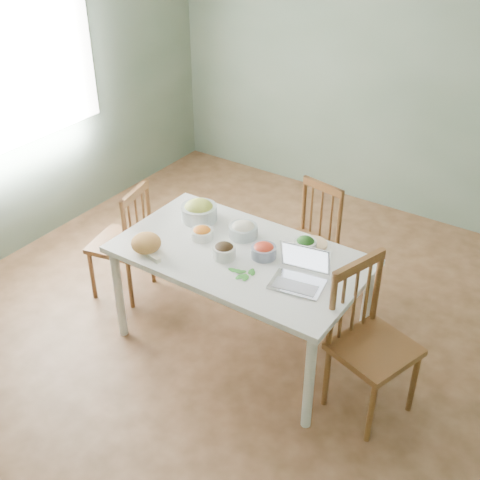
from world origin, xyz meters
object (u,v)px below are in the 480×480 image
Objects in this scene: dining_table at (240,300)px; chair_left at (119,240)px; bowl_squash at (199,210)px; laptop at (298,271)px; chair_right at (375,346)px; chair_far at (306,244)px; bread_boule at (146,243)px.

chair_left reaches higher than dining_table.
laptop is (0.94, -0.29, 0.03)m from bowl_squash.
dining_table is 0.68m from laptop.
chair_right reaches higher than laptop.
bread_boule is at bearing -108.08° from chair_far.
chair_right is 0.62m from laptop.
chair_right is at bearing -3.09° from dining_table.
dining_table is at bearing 31.79° from bread_boule.
bread_boule is (-0.59, -1.08, 0.37)m from chair_far.
laptop is at bearing -16.97° from bowl_squash.
chair_far is 4.58× the size of bread_boule.
bowl_squash is at bearing -123.43° from chair_far.
chair_left is 1.62m from laptop.
dining_table is at bearing 104.99° from chair_right.
bread_boule is at bearing 118.07° from chair_right.
chair_far reaches higher than dining_table.
bread_boule is at bearing -94.14° from bowl_squash.
dining_table is 5.16× the size of laptop.
laptop is (0.40, -0.86, 0.42)m from chair_far.
laptop is (0.98, 0.22, 0.04)m from bread_boule.
chair_right is 1.51m from bowl_squash.
laptop reaches higher than chair_left.
chair_far is 0.89× the size of chair_right.
dining_table is at bearing -22.22° from bowl_squash.
bowl_squash is (0.62, 0.19, 0.37)m from chair_left.
dining_table is 1.81× the size of chair_far.
chair_right is 4.01× the size of bowl_squash.
chair_right is 3.22× the size of laptop.
bowl_squash is at bearing 98.47° from chair_right.
laptop reaches higher than bowl_squash.
chair_left is at bearing 166.31° from laptop.
chair_far is (0.08, 0.76, 0.07)m from dining_table.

